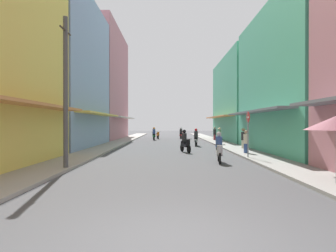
{
  "coord_description": "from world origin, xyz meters",
  "views": [
    {
      "loc": [
        -0.09,
        -4.73,
        1.98
      ],
      "look_at": [
        -0.11,
        12.06,
        1.85
      ],
      "focal_mm": 30.54,
      "sensor_mm": 36.0,
      "label": 1
    }
  ],
  "objects_px": {
    "pedestrian_foreground": "(215,134)",
    "motorbike_orange": "(158,135)",
    "motorbike_black": "(186,142)",
    "motorbike_green": "(154,134)",
    "utility_pole": "(66,92)",
    "pedestrian_midway": "(246,143)",
    "motorbike_silver": "(219,149)",
    "motorbike_white": "(196,138)",
    "motorbike_red": "(181,134)",
    "pedestrian_crossing": "(220,134)",
    "pedestrian_far": "(244,137)",
    "street_sign_no_entry": "(248,129)"
  },
  "relations": [
    {
      "from": "motorbike_red",
      "to": "pedestrian_midway",
      "type": "xyz_separation_m",
      "value": [
        3.28,
        -19.27,
        0.08
      ]
    },
    {
      "from": "motorbike_white",
      "to": "motorbike_black",
      "type": "bearing_deg",
      "value": -103.2
    },
    {
      "from": "motorbike_black",
      "to": "motorbike_green",
      "type": "bearing_deg",
      "value": 101.05
    },
    {
      "from": "pedestrian_foreground",
      "to": "motorbike_orange",
      "type": "bearing_deg",
      "value": 146.05
    },
    {
      "from": "motorbike_silver",
      "to": "pedestrian_midway",
      "type": "bearing_deg",
      "value": 57.02
    },
    {
      "from": "motorbike_white",
      "to": "motorbike_silver",
      "type": "bearing_deg",
      "value": -89.49
    },
    {
      "from": "motorbike_red",
      "to": "pedestrian_foreground",
      "type": "height_order",
      "value": "pedestrian_foreground"
    },
    {
      "from": "motorbike_red",
      "to": "pedestrian_foreground",
      "type": "distance_m",
      "value": 5.81
    },
    {
      "from": "motorbike_red",
      "to": "street_sign_no_entry",
      "type": "height_order",
      "value": "street_sign_no_entry"
    },
    {
      "from": "pedestrian_midway",
      "to": "pedestrian_foreground",
      "type": "relative_size",
      "value": 0.98
    },
    {
      "from": "motorbike_red",
      "to": "motorbike_white",
      "type": "relative_size",
      "value": 1.0
    },
    {
      "from": "motorbike_white",
      "to": "pedestrian_crossing",
      "type": "xyz_separation_m",
      "value": [
        2.98,
        4.9,
        0.21
      ]
    },
    {
      "from": "motorbike_black",
      "to": "motorbike_orange",
      "type": "distance_m",
      "value": 17.9
    },
    {
      "from": "motorbike_white",
      "to": "utility_pole",
      "type": "xyz_separation_m",
      "value": [
        -6.9,
        -13.29,
        2.65
      ]
    },
    {
      "from": "motorbike_green",
      "to": "motorbike_white",
      "type": "height_order",
      "value": "same"
    },
    {
      "from": "pedestrian_foreground",
      "to": "pedestrian_crossing",
      "type": "xyz_separation_m",
      "value": [
        0.09,
        -2.65,
        0.11
      ]
    },
    {
      "from": "motorbike_green",
      "to": "motorbike_red",
      "type": "distance_m",
      "value": 4.38
    },
    {
      "from": "motorbike_black",
      "to": "pedestrian_midway",
      "type": "distance_m",
      "value": 4.13
    },
    {
      "from": "motorbike_green",
      "to": "pedestrian_crossing",
      "type": "bearing_deg",
      "value": -31.59
    },
    {
      "from": "motorbike_white",
      "to": "pedestrian_crossing",
      "type": "distance_m",
      "value": 5.73
    },
    {
      "from": "motorbike_silver",
      "to": "motorbike_red",
      "type": "bearing_deg",
      "value": 92.22
    },
    {
      "from": "motorbike_black",
      "to": "pedestrian_far",
      "type": "xyz_separation_m",
      "value": [
        4.58,
        1.96,
        0.24
      ]
    },
    {
      "from": "motorbike_red",
      "to": "pedestrian_far",
      "type": "distance_m",
      "value": 16.21
    },
    {
      "from": "motorbike_black",
      "to": "motorbike_white",
      "type": "bearing_deg",
      "value": 76.8
    },
    {
      "from": "motorbike_black",
      "to": "motorbike_orange",
      "type": "relative_size",
      "value": 0.97
    },
    {
      "from": "motorbike_silver",
      "to": "pedestrian_crossing",
      "type": "xyz_separation_m",
      "value": [
        2.88,
        15.81,
        0.21
      ]
    },
    {
      "from": "pedestrian_foreground",
      "to": "pedestrian_crossing",
      "type": "relative_size",
      "value": 1.0
    },
    {
      "from": "pedestrian_far",
      "to": "street_sign_no_entry",
      "type": "distance_m",
      "value": 6.11
    },
    {
      "from": "motorbike_red",
      "to": "motorbike_white",
      "type": "bearing_deg",
      "value": -86.23
    },
    {
      "from": "motorbike_white",
      "to": "utility_pole",
      "type": "relative_size",
      "value": 0.27
    },
    {
      "from": "pedestrian_crossing",
      "to": "utility_pole",
      "type": "bearing_deg",
      "value": -118.49
    },
    {
      "from": "motorbike_white",
      "to": "pedestrian_foreground",
      "type": "relative_size",
      "value": 1.12
    },
    {
      "from": "pedestrian_foreground",
      "to": "street_sign_no_entry",
      "type": "distance_m",
      "value": 17.18
    },
    {
      "from": "motorbike_green",
      "to": "utility_pole",
      "type": "distance_m",
      "value": 22.94
    },
    {
      "from": "pedestrian_crossing",
      "to": "pedestrian_far",
      "type": "bearing_deg",
      "value": -88.13
    },
    {
      "from": "motorbike_black",
      "to": "pedestrian_foreground",
      "type": "height_order",
      "value": "pedestrian_foreground"
    },
    {
      "from": "motorbike_black",
      "to": "utility_pole",
      "type": "bearing_deg",
      "value": -126.04
    },
    {
      "from": "motorbike_red",
      "to": "motorbike_silver",
      "type": "xyz_separation_m",
      "value": [
        0.89,
        -22.95,
        0.0
      ]
    },
    {
      "from": "motorbike_black",
      "to": "pedestrian_midway",
      "type": "relative_size",
      "value": 1.11
    },
    {
      "from": "motorbike_orange",
      "to": "motorbike_silver",
      "type": "bearing_deg",
      "value": -80.24
    },
    {
      "from": "pedestrian_far",
      "to": "pedestrian_foreground",
      "type": "height_order",
      "value": "pedestrian_far"
    },
    {
      "from": "motorbike_black",
      "to": "pedestrian_crossing",
      "type": "height_order",
      "value": "pedestrian_crossing"
    },
    {
      "from": "motorbike_silver",
      "to": "pedestrian_foreground",
      "type": "xyz_separation_m",
      "value": [
        2.79,
        18.46,
        0.1
      ]
    },
    {
      "from": "street_sign_no_entry",
      "to": "utility_pole",
      "type": "bearing_deg",
      "value": -157.27
    },
    {
      "from": "pedestrian_midway",
      "to": "street_sign_no_entry",
      "type": "distance_m",
      "value": 2.58
    },
    {
      "from": "motorbike_black",
      "to": "utility_pole",
      "type": "relative_size",
      "value": 0.27
    },
    {
      "from": "motorbike_black",
      "to": "motorbike_orange",
      "type": "height_order",
      "value": "motorbike_black"
    },
    {
      "from": "motorbike_black",
      "to": "motorbike_silver",
      "type": "bearing_deg",
      "value": -75.0
    },
    {
      "from": "utility_pole",
      "to": "motorbike_red",
      "type": "bearing_deg",
      "value": 76.45
    },
    {
      "from": "pedestrian_crossing",
      "to": "street_sign_no_entry",
      "type": "relative_size",
      "value": 0.61
    }
  ]
}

